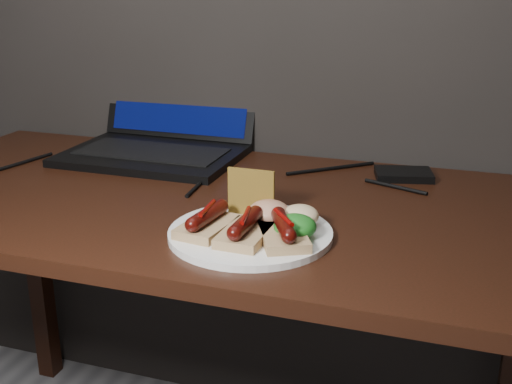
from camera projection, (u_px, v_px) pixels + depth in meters
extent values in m
cube|color=black|center=(199.00, 203.00, 1.28)|extent=(1.40, 0.70, 0.03)
cube|color=black|center=(38.00, 266.00, 1.86)|extent=(0.05, 0.05, 0.72)
cube|color=black|center=(152.00, 156.00, 1.52)|extent=(0.41, 0.28, 0.02)
cube|color=black|center=(152.00, 151.00, 1.52)|extent=(0.35, 0.16, 0.00)
cube|color=black|center=(182.00, 92.00, 1.64)|extent=(0.41, 0.09, 0.23)
cube|color=#0B0645|center=(182.00, 92.00, 1.64)|extent=(0.37, 0.07, 0.20)
cube|color=black|center=(404.00, 174.00, 1.38)|extent=(0.14, 0.11, 0.02)
cylinder|color=black|center=(201.00, 182.00, 1.34)|extent=(0.02, 0.18, 0.01)
cylinder|color=black|center=(331.00, 168.00, 1.44)|extent=(0.17, 0.15, 0.01)
cylinder|color=black|center=(395.00, 187.00, 1.32)|extent=(0.13, 0.06, 0.01)
cylinder|color=black|center=(18.00, 164.00, 1.47)|extent=(0.05, 0.20, 0.01)
cylinder|color=white|center=(250.00, 233.00, 1.08)|extent=(0.28, 0.28, 0.01)
cube|color=tan|center=(208.00, 227.00, 1.07)|extent=(0.08, 0.12, 0.02)
cylinder|color=#470C04|center=(207.00, 215.00, 1.06)|extent=(0.04, 0.10, 0.02)
sphere|color=#470C04|center=(192.00, 225.00, 1.02)|extent=(0.02, 0.02, 0.02)
sphere|color=#470C04|center=(221.00, 206.00, 1.10)|extent=(0.02, 0.02, 0.02)
cylinder|color=#640704|center=(207.00, 208.00, 1.06)|extent=(0.01, 0.07, 0.01)
cube|color=tan|center=(246.00, 234.00, 1.04)|extent=(0.07, 0.12, 0.02)
cylinder|color=#470C04|center=(245.00, 223.00, 1.03)|extent=(0.03, 0.10, 0.02)
sphere|color=#470C04|center=(234.00, 233.00, 0.99)|extent=(0.03, 0.02, 0.02)
sphere|color=#470C04|center=(256.00, 213.00, 1.07)|extent=(0.03, 0.02, 0.02)
cylinder|color=#640704|center=(245.00, 215.00, 1.03)|extent=(0.02, 0.07, 0.01)
cube|color=tan|center=(283.00, 236.00, 1.03)|extent=(0.11, 0.13, 0.02)
cylinder|color=#470C04|center=(283.00, 224.00, 1.02)|extent=(0.06, 0.10, 0.02)
sphere|color=#470C04|center=(289.00, 236.00, 0.98)|extent=(0.02, 0.02, 0.02)
sphere|color=#470C04|center=(278.00, 214.00, 1.07)|extent=(0.03, 0.02, 0.02)
cylinder|color=#640704|center=(284.00, 217.00, 1.02)|extent=(0.05, 0.06, 0.01)
cube|color=#A8822E|center=(251.00, 192.00, 1.13)|extent=(0.09, 0.01, 0.08)
ellipsoid|color=#105417|center=(295.00, 227.00, 1.04)|extent=(0.07, 0.07, 0.04)
ellipsoid|color=maroon|center=(269.00, 212.00, 1.10)|extent=(0.07, 0.07, 0.04)
ellipsoid|color=white|center=(300.00, 215.00, 1.09)|extent=(0.06, 0.06, 0.04)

